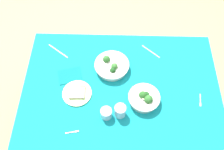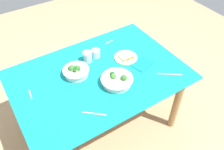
# 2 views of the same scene
# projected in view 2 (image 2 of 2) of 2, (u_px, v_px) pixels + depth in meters

# --- Properties ---
(ground_plane) EXTENTS (6.00, 6.00, 0.00)m
(ground_plane) POSITION_uv_depth(u_px,v_px,m) (102.00, 124.00, 2.60)
(ground_plane) COLOR tan
(dining_table) EXTENTS (1.49, 1.04, 0.75)m
(dining_table) POSITION_uv_depth(u_px,v_px,m) (99.00, 83.00, 2.16)
(dining_table) COLOR teal
(dining_table) RESTS_ON ground_plane
(broccoli_bowl_far) EXTENTS (0.23, 0.23, 0.10)m
(broccoli_bowl_far) POSITION_uv_depth(u_px,v_px,m) (76.00, 71.00, 2.06)
(broccoli_bowl_far) COLOR silver
(broccoli_bowl_far) RESTS_ON dining_table
(broccoli_bowl_near) EXTENTS (0.27, 0.27, 0.10)m
(broccoli_bowl_near) POSITION_uv_depth(u_px,v_px,m) (117.00, 80.00, 1.99)
(broccoli_bowl_near) COLOR silver
(broccoli_bowl_near) RESTS_ON dining_table
(bread_side_plate) EXTENTS (0.22, 0.22, 0.03)m
(bread_side_plate) POSITION_uv_depth(u_px,v_px,m) (126.00, 57.00, 2.25)
(bread_side_plate) COLOR #B7D684
(bread_side_plate) RESTS_ON dining_table
(water_glass_center) EXTENTS (0.08, 0.08, 0.10)m
(water_glass_center) POSITION_uv_depth(u_px,v_px,m) (88.00, 57.00, 2.19)
(water_glass_center) COLOR silver
(water_glass_center) RESTS_ON dining_table
(water_glass_side) EXTENTS (0.08, 0.08, 0.08)m
(water_glass_side) POSITION_uv_depth(u_px,v_px,m) (96.00, 53.00, 2.24)
(water_glass_side) COLOR silver
(water_glass_side) RESTS_ON dining_table
(fork_by_far_bowl) EXTENTS (0.02, 0.10, 0.00)m
(fork_by_far_bowl) POSITION_uv_depth(u_px,v_px,m) (30.00, 94.00, 1.92)
(fork_by_far_bowl) COLOR #B7B7BC
(fork_by_far_bowl) RESTS_ON dining_table
(fork_by_near_bowl) EXTENTS (0.09, 0.03, 0.00)m
(fork_by_near_bowl) POSITION_uv_depth(u_px,v_px,m) (109.00, 42.00, 2.43)
(fork_by_near_bowl) COLOR #B7B7BC
(fork_by_near_bowl) RESTS_ON dining_table
(table_knife_left) EXTENTS (0.18, 0.14, 0.00)m
(table_knife_left) POSITION_uv_depth(u_px,v_px,m) (170.00, 74.00, 2.09)
(table_knife_left) COLOR #B7B7BC
(table_knife_left) RESTS_ON dining_table
(table_knife_right) EXTENTS (0.15, 0.13, 0.00)m
(table_knife_right) POSITION_uv_depth(u_px,v_px,m) (94.00, 114.00, 1.78)
(table_knife_right) COLOR #B7B7BC
(table_knife_right) RESTS_ON dining_table
(napkin_folded_upper) EXTENTS (0.20, 0.18, 0.01)m
(napkin_folded_upper) POSITION_uv_depth(u_px,v_px,m) (142.00, 64.00, 2.19)
(napkin_folded_upper) COLOR #0F777D
(napkin_folded_upper) RESTS_ON dining_table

